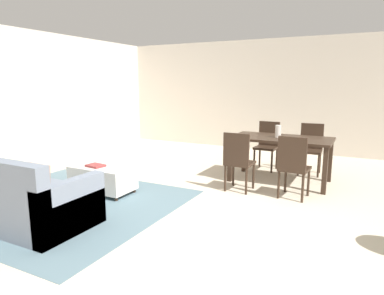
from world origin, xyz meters
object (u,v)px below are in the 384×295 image
(dining_table, at_px, (281,143))
(book_on_ottoman, at_px, (96,166))
(couch, at_px, (7,196))
(dining_chair_far_left, at_px, (267,143))
(dining_chair_near_right, at_px, (293,164))
(ottoman_table, at_px, (103,178))
(vase_centerpiece, at_px, (278,131))
(dining_chair_near_left, at_px, (238,158))
(dining_chair_far_right, at_px, (311,146))

(dining_table, bearing_deg, book_on_ottoman, -140.92)
(couch, relative_size, dining_chair_far_left, 2.36)
(couch, distance_m, dining_chair_near_right, 3.77)
(ottoman_table, relative_size, dining_chair_near_right, 1.03)
(couch, bearing_deg, ottoman_table, 77.30)
(dining_table, xyz_separation_m, vase_centerpiece, (-0.04, -0.04, 0.20))
(ottoman_table, relative_size, dining_chair_near_left, 1.03)
(dining_chair_far_left, bearing_deg, dining_chair_near_left, -90.79)
(dining_chair_near_left, bearing_deg, vase_centerpiece, 63.33)
(dining_chair_near_right, bearing_deg, dining_chair_far_left, 116.74)
(ottoman_table, distance_m, dining_chair_far_right, 3.74)
(book_on_ottoman, bearing_deg, ottoman_table, 35.02)
(ottoman_table, xyz_separation_m, dining_table, (2.25, 1.84, 0.43))
(dining_chair_far_left, bearing_deg, vase_centerpiece, -64.66)
(dining_chair_far_right, bearing_deg, ottoman_table, -134.70)
(dining_chair_near_right, bearing_deg, couch, -140.91)
(dining_table, height_order, dining_chair_near_left, dining_chair_near_left)
(couch, xyz_separation_m, vase_centerpiece, (2.51, 3.15, 0.57))
(dining_table, distance_m, dining_chair_far_right, 0.91)
(dining_table, bearing_deg, vase_centerpiece, -140.70)
(dining_chair_far_left, relative_size, vase_centerpiece, 4.50)
(ottoman_table, xyz_separation_m, dining_chair_far_right, (2.62, 2.65, 0.29))
(couch, xyz_separation_m, dining_chair_near_left, (2.11, 2.34, 0.22))
(dining_chair_far_left, height_order, dining_chair_far_right, same)
(dining_table, distance_m, dining_chair_near_right, 0.90)
(dining_chair_far_right, xyz_separation_m, vase_centerpiece, (-0.41, -0.85, 0.34))
(couch, relative_size, dining_table, 1.33)
(dining_chair_near_right, relative_size, book_on_ottoman, 3.54)
(couch, distance_m, vase_centerpiece, 4.06)
(dining_table, xyz_separation_m, book_on_ottoman, (-2.33, -1.89, -0.24))
(dining_chair_near_right, bearing_deg, book_on_ottoman, -158.09)
(dining_chair_far_right, height_order, vase_centerpiece, vase_centerpiece)
(couch, height_order, dining_chair_far_left, dining_chair_far_left)
(dining_table, bearing_deg, dining_chair_far_right, 65.47)
(couch, bearing_deg, book_on_ottoman, 80.12)
(couch, distance_m, dining_chair_far_left, 4.49)
(dining_chair_near_left, height_order, vase_centerpiece, vase_centerpiece)
(dining_chair_near_right, distance_m, dining_chair_far_right, 1.62)
(dining_table, height_order, dining_chair_far_right, dining_chair_far_right)
(dining_chair_far_right, height_order, book_on_ottoman, dining_chair_far_right)
(ottoman_table, relative_size, book_on_ottoman, 3.63)
(dining_chair_near_right, xyz_separation_m, dining_chair_far_right, (0.00, 1.62, 0.00))
(ottoman_table, bearing_deg, book_on_ottoman, -144.98)
(book_on_ottoman, bearing_deg, dining_chair_near_left, 29.23)
(dining_table, bearing_deg, dining_chair_far_left, 118.92)
(couch, distance_m, dining_table, 4.10)
(dining_chair_far_right, bearing_deg, dining_table, -114.53)
(ottoman_table, bearing_deg, vase_centerpiece, 39.21)
(dining_chair_far_left, bearing_deg, couch, -118.33)
(couch, relative_size, ottoman_table, 2.30)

